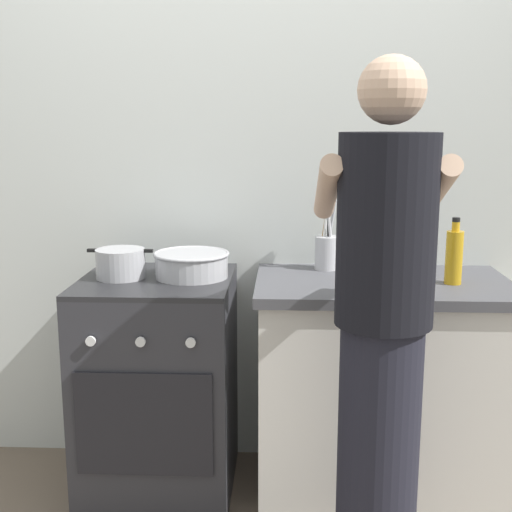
# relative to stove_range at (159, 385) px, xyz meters

# --- Properties ---
(ground) EXTENTS (6.00, 6.00, 0.00)m
(ground) POSITION_rel_stove_range_xyz_m (0.35, -0.15, -0.45)
(ground) COLOR #6B5B4C
(back_wall) EXTENTS (3.20, 0.10, 2.50)m
(back_wall) POSITION_rel_stove_range_xyz_m (0.55, 0.35, 0.80)
(back_wall) COLOR silver
(back_wall) RESTS_ON ground
(countertop) EXTENTS (1.00, 0.60, 0.90)m
(countertop) POSITION_rel_stove_range_xyz_m (0.90, 0.00, 0.00)
(countertop) COLOR silver
(countertop) RESTS_ON ground
(stove_range) EXTENTS (0.60, 0.62, 0.90)m
(stove_range) POSITION_rel_stove_range_xyz_m (0.00, 0.00, 0.00)
(stove_range) COLOR #2D2D33
(stove_range) RESTS_ON ground
(pot) EXTENTS (0.26, 0.20, 0.12)m
(pot) POSITION_rel_stove_range_xyz_m (-0.14, 0.00, 0.51)
(pot) COLOR #B2B2B7
(pot) RESTS_ON stove_range
(mixing_bowl) EXTENTS (0.30, 0.30, 0.10)m
(mixing_bowl) POSITION_rel_stove_range_xyz_m (0.14, 0.03, 0.51)
(mixing_bowl) COLOR #B7B7BC
(mixing_bowl) RESTS_ON stove_range
(utensil_crock) EXTENTS (0.10, 0.10, 0.33)m
(utensil_crock) POSITION_rel_stove_range_xyz_m (0.69, 0.20, 0.55)
(utensil_crock) COLOR silver
(utensil_crock) RESTS_ON countertop
(spice_bottle) EXTENTS (0.04, 0.04, 0.09)m
(spice_bottle) POSITION_rel_stove_range_xyz_m (0.94, 0.05, 0.49)
(spice_bottle) COLOR silver
(spice_bottle) RESTS_ON countertop
(oil_bottle) EXTENTS (0.07, 0.07, 0.26)m
(oil_bottle) POSITION_rel_stove_range_xyz_m (1.16, -0.04, 0.56)
(oil_bottle) COLOR gold
(oil_bottle) RESTS_ON countertop
(person) EXTENTS (0.41, 0.50, 1.70)m
(person) POSITION_rel_stove_range_xyz_m (0.82, -0.57, 0.41)
(person) COLOR black
(person) RESTS_ON ground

